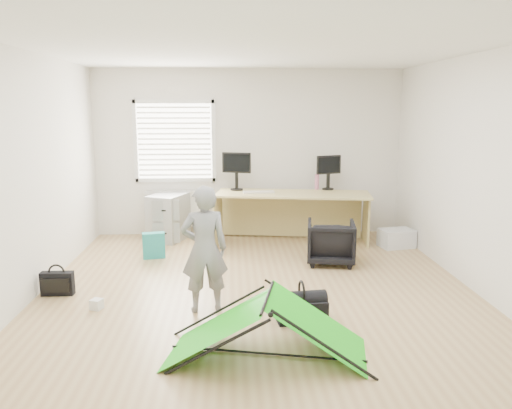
{
  "coord_description": "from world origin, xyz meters",
  "views": [
    {
      "loc": [
        -0.3,
        -5.44,
        2.1
      ],
      "look_at": [
        0.0,
        0.4,
        0.95
      ],
      "focal_mm": 35.0,
      "sensor_mm": 36.0,
      "label": 1
    }
  ],
  "objects_px": {
    "monitor_left": "(237,176)",
    "office_chair": "(331,242)",
    "storage_crate": "(396,238)",
    "thermos": "(317,182)",
    "kite": "(267,327)",
    "monitor_right": "(328,177)",
    "laptop_bag": "(57,283)",
    "person": "(204,249)",
    "duffel_bag": "(301,310)",
    "filing_cabinet": "(168,217)",
    "desk": "(292,218)"
  },
  "relations": [
    {
      "from": "monitor_left",
      "to": "office_chair",
      "type": "relative_size",
      "value": 0.71
    },
    {
      "from": "office_chair",
      "to": "storage_crate",
      "type": "height_order",
      "value": "office_chair"
    },
    {
      "from": "thermos",
      "to": "storage_crate",
      "type": "distance_m",
      "value": 1.51
    },
    {
      "from": "monitor_left",
      "to": "kite",
      "type": "distance_m",
      "value": 3.95
    },
    {
      "from": "monitor_right",
      "to": "thermos",
      "type": "xyz_separation_m",
      "value": [
        -0.17,
        0.04,
        -0.08
      ]
    },
    {
      "from": "storage_crate",
      "to": "laptop_bag",
      "type": "distance_m",
      "value": 4.8
    },
    {
      "from": "person",
      "to": "thermos",
      "type": "bearing_deg",
      "value": -128.75
    },
    {
      "from": "thermos",
      "to": "laptop_bag",
      "type": "relative_size",
      "value": 0.67
    },
    {
      "from": "thermos",
      "to": "office_chair",
      "type": "height_order",
      "value": "thermos"
    },
    {
      "from": "monitor_right",
      "to": "office_chair",
      "type": "xyz_separation_m",
      "value": [
        -0.2,
        -1.32,
        -0.71
      ]
    },
    {
      "from": "duffel_bag",
      "to": "filing_cabinet",
      "type": "bearing_deg",
      "value": 111.51
    },
    {
      "from": "monitor_left",
      "to": "person",
      "type": "distance_m",
      "value": 2.92
    },
    {
      "from": "thermos",
      "to": "office_chair",
      "type": "relative_size",
      "value": 0.38
    },
    {
      "from": "laptop_bag",
      "to": "desk",
      "type": "bearing_deg",
      "value": 35.97
    },
    {
      "from": "monitor_left",
      "to": "office_chair",
      "type": "bearing_deg",
      "value": -29.2
    },
    {
      "from": "filing_cabinet",
      "to": "monitor_right",
      "type": "relative_size",
      "value": 1.76
    },
    {
      "from": "monitor_right",
      "to": "kite",
      "type": "distance_m",
      "value": 4.11
    },
    {
      "from": "desk",
      "to": "office_chair",
      "type": "distance_m",
      "value": 1.1
    },
    {
      "from": "duffel_bag",
      "to": "monitor_right",
      "type": "bearing_deg",
      "value": 68.32
    },
    {
      "from": "monitor_right",
      "to": "office_chair",
      "type": "distance_m",
      "value": 1.51
    },
    {
      "from": "filing_cabinet",
      "to": "person",
      "type": "xyz_separation_m",
      "value": [
        0.72,
        -2.88,
        0.3
      ]
    },
    {
      "from": "monitor_left",
      "to": "storage_crate",
      "type": "xyz_separation_m",
      "value": [
        2.41,
        -0.61,
        -0.88
      ]
    },
    {
      "from": "office_chair",
      "to": "storage_crate",
      "type": "bearing_deg",
      "value": -138.44
    },
    {
      "from": "monitor_right",
      "to": "duffel_bag",
      "type": "distance_m",
      "value": 3.39
    },
    {
      "from": "monitor_right",
      "to": "storage_crate",
      "type": "xyz_separation_m",
      "value": [
        0.96,
        -0.59,
        -0.86
      ]
    },
    {
      "from": "monitor_left",
      "to": "monitor_right",
      "type": "xyz_separation_m",
      "value": [
        1.46,
        -0.02,
        -0.02
      ]
    },
    {
      "from": "office_chair",
      "to": "kite",
      "type": "bearing_deg",
      "value": 76.73
    },
    {
      "from": "desk",
      "to": "storage_crate",
      "type": "xyz_separation_m",
      "value": [
        1.56,
        -0.29,
        -0.26
      ]
    },
    {
      "from": "storage_crate",
      "to": "kite",
      "type": "bearing_deg",
      "value": -124.06
    },
    {
      "from": "desk",
      "to": "monitor_left",
      "type": "distance_m",
      "value": 1.1
    },
    {
      "from": "person",
      "to": "desk",
      "type": "bearing_deg",
      "value": -124.64
    },
    {
      "from": "office_chair",
      "to": "storage_crate",
      "type": "xyz_separation_m",
      "value": [
        1.16,
        0.73,
        -0.16
      ]
    },
    {
      "from": "desk",
      "to": "thermos",
      "type": "relative_size",
      "value": 9.66
    },
    {
      "from": "person",
      "to": "monitor_left",
      "type": "bearing_deg",
      "value": -106.32
    },
    {
      "from": "thermos",
      "to": "person",
      "type": "xyz_separation_m",
      "value": [
        -1.65,
        -2.89,
        -0.26
      ]
    },
    {
      "from": "kite",
      "to": "duffel_bag",
      "type": "relative_size",
      "value": 3.42
    },
    {
      "from": "monitor_left",
      "to": "duffel_bag",
      "type": "height_order",
      "value": "monitor_left"
    },
    {
      "from": "laptop_bag",
      "to": "monitor_left",
      "type": "bearing_deg",
      "value": 49.9
    },
    {
      "from": "thermos",
      "to": "duffel_bag",
      "type": "bearing_deg",
      "value": -102.11
    },
    {
      "from": "monitor_right",
      "to": "laptop_bag",
      "type": "distance_m",
      "value": 4.31
    },
    {
      "from": "duffel_bag",
      "to": "kite",
      "type": "bearing_deg",
      "value": -125.86
    },
    {
      "from": "monitor_right",
      "to": "laptop_bag",
      "type": "height_order",
      "value": "monitor_right"
    },
    {
      "from": "thermos",
      "to": "storage_crate",
      "type": "relative_size",
      "value": 0.5
    },
    {
      "from": "monitor_left",
      "to": "thermos",
      "type": "relative_size",
      "value": 1.89
    },
    {
      "from": "office_chair",
      "to": "monitor_right",
      "type": "bearing_deg",
      "value": -89.38
    },
    {
      "from": "monitor_left",
      "to": "laptop_bag",
      "type": "relative_size",
      "value": 1.27
    },
    {
      "from": "kite",
      "to": "monitor_right",
      "type": "bearing_deg",
      "value": 84.01
    },
    {
      "from": "desk",
      "to": "storage_crate",
      "type": "distance_m",
      "value": 1.6
    },
    {
      "from": "storage_crate",
      "to": "monitor_right",
      "type": "bearing_deg",
      "value": 148.51
    },
    {
      "from": "person",
      "to": "kite",
      "type": "height_order",
      "value": "person"
    }
  ]
}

